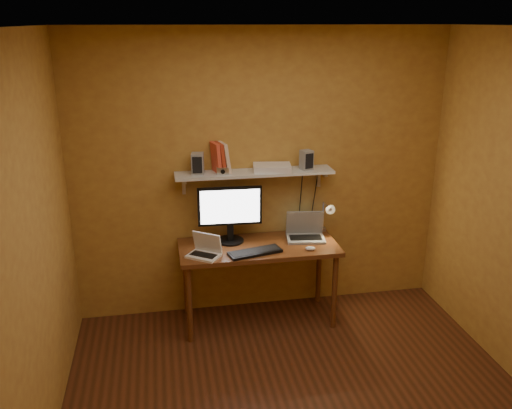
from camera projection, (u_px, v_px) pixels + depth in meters
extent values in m
cube|color=silver|center=(317.00, 25.00, 3.00)|extent=(3.40, 3.20, 0.02)
cube|color=#BE903A|center=(261.00, 175.00, 4.92)|extent=(3.40, 0.02, 2.60)
cube|color=#BE903A|center=(24.00, 263.00, 3.13)|extent=(0.02, 3.20, 2.60)
cube|color=brown|center=(259.00, 247.00, 4.79)|extent=(1.40, 0.60, 0.04)
cylinder|color=brown|center=(189.00, 305.00, 4.57)|extent=(0.05, 0.05, 0.71)
cylinder|color=brown|center=(334.00, 292.00, 4.79)|extent=(0.05, 0.05, 0.71)
cylinder|color=brown|center=(186.00, 279.00, 5.02)|extent=(0.05, 0.05, 0.71)
cylinder|color=brown|center=(319.00, 269.00, 5.24)|extent=(0.05, 0.05, 0.71)
cube|color=silver|center=(255.00, 173.00, 4.76)|extent=(1.40, 0.25, 0.02)
cube|color=silver|center=(184.00, 184.00, 4.79)|extent=(0.03, 0.03, 0.18)
cube|color=silver|center=(319.00, 177.00, 5.00)|extent=(0.03, 0.03, 0.18)
cylinder|color=black|center=(230.00, 241.00, 4.86)|extent=(0.25, 0.25, 0.02)
cube|color=black|center=(230.00, 231.00, 4.83)|extent=(0.06, 0.05, 0.17)
cube|color=black|center=(230.00, 206.00, 4.75)|extent=(0.57, 0.05, 0.35)
cube|color=white|center=(230.00, 207.00, 4.74)|extent=(0.52, 0.02, 0.30)
cube|color=gray|center=(306.00, 239.00, 4.90)|extent=(0.37, 0.28, 0.02)
cube|color=black|center=(306.00, 237.00, 4.90)|extent=(0.30, 0.17, 0.00)
cube|color=gray|center=(305.00, 222.00, 4.94)|extent=(0.34, 0.12, 0.23)
cube|color=#162F45|center=(305.00, 222.00, 4.94)|extent=(0.30, 0.09, 0.20)
cube|color=white|center=(203.00, 256.00, 4.54)|extent=(0.32, 0.30, 0.02)
cube|color=black|center=(203.00, 255.00, 4.54)|extent=(0.24, 0.21, 0.00)
cube|color=white|center=(207.00, 242.00, 4.57)|extent=(0.24, 0.20, 0.18)
cube|color=black|center=(207.00, 242.00, 4.57)|extent=(0.21, 0.16, 0.15)
cube|color=black|center=(255.00, 252.00, 4.61)|extent=(0.48, 0.26, 0.02)
ellipsoid|color=white|center=(310.00, 248.00, 4.68)|extent=(0.10, 0.08, 0.03)
cube|color=silver|center=(322.00, 232.00, 5.12)|extent=(0.05, 0.06, 0.08)
cylinder|color=silver|center=(323.00, 217.00, 5.07)|extent=(0.02, 0.02, 0.28)
cylinder|color=silver|center=(326.00, 205.00, 4.95)|extent=(0.01, 0.16, 0.01)
cone|color=silver|center=(329.00, 208.00, 4.88)|extent=(0.09, 0.09, 0.09)
sphere|color=#FFE0A5|center=(330.00, 209.00, 4.86)|extent=(0.04, 0.04, 0.04)
cube|color=gray|center=(198.00, 164.00, 4.65)|extent=(0.12, 0.12, 0.18)
cube|color=gray|center=(306.00, 160.00, 4.79)|extent=(0.12, 0.12, 0.17)
cube|color=#E64E34|center=(216.00, 158.00, 4.68)|extent=(0.09, 0.18, 0.26)
cube|color=#A8311A|center=(220.00, 158.00, 4.69)|extent=(0.10, 0.19, 0.26)
cube|color=beige|center=(224.00, 157.00, 4.70)|extent=(0.11, 0.19, 0.26)
cube|color=silver|center=(223.00, 171.00, 4.65)|extent=(0.11, 0.04, 0.06)
cylinder|color=black|center=(223.00, 172.00, 4.63)|extent=(0.04, 0.02, 0.04)
cube|color=white|center=(272.00, 168.00, 4.77)|extent=(0.36, 0.26, 0.06)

